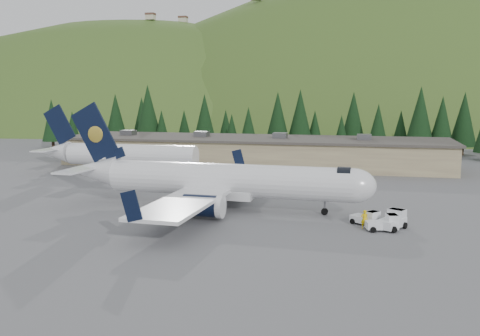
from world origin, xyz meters
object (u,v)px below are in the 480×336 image
Objects in this scene: airliner at (219,181)px; baggage_tug_a at (385,223)px; terminal_building at (253,151)px; ramp_worker at (364,219)px; second_airliner at (116,154)px; baggage_tug_c at (393,220)px; baggage_tug_b at (367,218)px.

baggage_tug_a is (18.40, -5.83, -2.55)m from airliner.
terminal_building is 48.06m from ramp_worker.
second_airliner reaches higher than baggage_tug_c.
baggage_tug_c is (0.81, 0.98, 0.10)m from baggage_tug_a.
ramp_worker is at bearing -64.87° from terminal_building.
terminal_building is at bearing 154.57° from baggage_tug_b.
airliner is at bearing -155.05° from baggage_tug_b.
airliner is 0.52× the size of terminal_building.
ramp_worker is (16.47, -5.52, -2.32)m from airliner.
second_airliner is 48.84m from ramp_worker.
second_airliner is 0.39× the size of terminal_building.
second_airliner is 7.18× the size of baggage_tug_c.
second_airliner is 14.55× the size of ramp_worker.
second_airliner reaches higher than ramp_worker.
baggage_tug_b is (16.73, -3.99, -2.58)m from airliner.
baggage_tug_a reaches higher than baggage_tug_b.
airliner is 32.42m from second_airliner.
terminal_building is (19.91, 16.00, -0.70)m from second_airliner.
baggage_tug_a is (42.24, -27.79, -2.60)m from second_airliner.
baggage_tug_b is at bearing -32.60° from second_airliner.
baggage_tug_a is at bearing -33.34° from second_airliner.
baggage_tug_c is 0.05× the size of terminal_building.
second_airliner is (-23.84, 21.96, 0.05)m from airliner.
terminal_building is (-22.33, 43.79, 1.90)m from baggage_tug_a.
baggage_tug_a is 1.97m from ramp_worker.
baggage_tug_a is 1.27m from baggage_tug_c.
baggage_tug_b is at bearing -11.28° from airliner.
terminal_building is at bearing 58.48° from baggage_tug_c.
baggage_tug_a is at bearing -9.52° from baggage_tug_b.
second_airliner is at bearing 139.47° from airliner.
airliner reaches higher than second_airliner.
terminal_building is at bearing 103.26° from baggage_tug_a.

